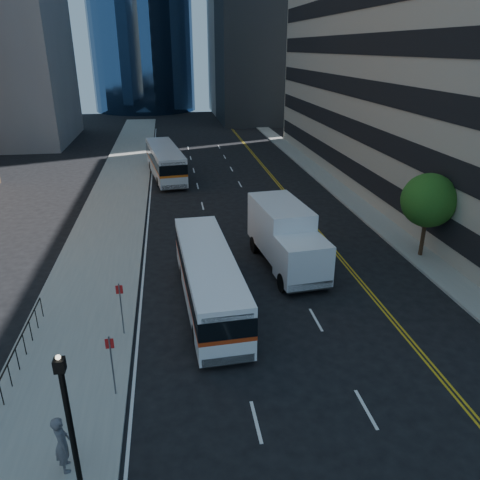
{
  "coord_description": "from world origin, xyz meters",
  "views": [
    {
      "loc": [
        -5.94,
        -16.3,
        11.99
      ],
      "look_at": [
        -2.59,
        5.66,
        2.8
      ],
      "focal_mm": 35.0,
      "sensor_mm": 36.0,
      "label": 1
    }
  ],
  "objects": [
    {
      "name": "ground",
      "position": [
        0.0,
        0.0,
        0.0
      ],
      "size": [
        160.0,
        160.0,
        0.0
      ],
      "primitive_type": "plane",
      "color": "black",
      "rests_on": "ground"
    },
    {
      "name": "sidewalk_west",
      "position": [
        -10.5,
        25.0,
        0.07
      ],
      "size": [
        5.0,
        90.0,
        0.15
      ],
      "primitive_type": "cube",
      "color": "gray",
      "rests_on": "ground"
    },
    {
      "name": "sidewalk_east",
      "position": [
        9.0,
        25.0,
        0.07
      ],
      "size": [
        2.0,
        90.0,
        0.15
      ],
      "primitive_type": "cube",
      "color": "gray",
      "rests_on": "ground"
    },
    {
      "name": "street_tree",
      "position": [
        9.0,
        8.0,
        3.64
      ],
      "size": [
        3.2,
        3.2,
        5.1
      ],
      "color": "#332114",
      "rests_on": "sidewalk_east"
    },
    {
      "name": "lamp_post",
      "position": [
        -9.0,
        -6.0,
        2.72
      ],
      "size": [
        0.28,
        0.28,
        4.56
      ],
      "color": "black",
      "rests_on": "sidewalk_west"
    },
    {
      "name": "bus_front",
      "position": [
        -4.38,
        4.21,
        1.51
      ],
      "size": [
        2.93,
        10.86,
        2.77
      ],
      "rotation": [
        0.0,
        0.0,
        0.05
      ],
      "color": "white",
      "rests_on": "ground"
    },
    {
      "name": "bus_rear",
      "position": [
        -6.4,
        29.73,
        1.62
      ],
      "size": [
        3.99,
        11.71,
        2.96
      ],
      "rotation": [
        0.0,
        0.0,
        0.13
      ],
      "color": "silver",
      "rests_on": "ground"
    },
    {
      "name": "box_truck",
      "position": [
        0.43,
        7.98,
        1.88
      ],
      "size": [
        3.33,
        7.69,
        3.57
      ],
      "rotation": [
        0.0,
        0.0,
        0.11
      ],
      "color": "white",
      "rests_on": "ground"
    },
    {
      "name": "pedestrian",
      "position": [
        -9.58,
        -5.14,
        1.12
      ],
      "size": [
        0.66,
        0.81,
        1.93
      ],
      "primitive_type": "imported",
      "rotation": [
        0.0,
        0.0,
        1.89
      ],
      "color": "#515057",
      "rests_on": "sidewalk_west"
    }
  ]
}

